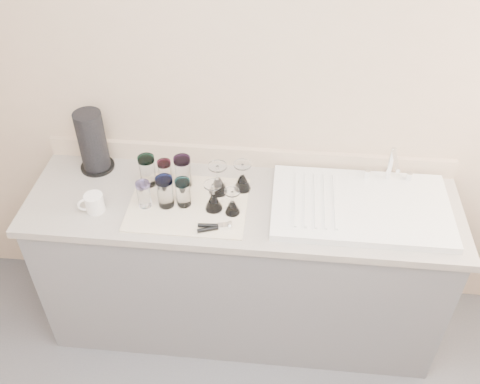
# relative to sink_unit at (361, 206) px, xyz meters

# --- Properties ---
(room_envelope) EXTENTS (3.54, 3.50, 2.52)m
(room_envelope) POSITION_rel_sink_unit_xyz_m (-0.55, -1.20, 0.64)
(room_envelope) COLOR #4D4D52
(room_envelope) RESTS_ON ground
(counter_unit) EXTENTS (2.06, 0.62, 0.90)m
(counter_unit) POSITION_rel_sink_unit_xyz_m (-0.55, -0.00, -0.47)
(counter_unit) COLOR slate
(counter_unit) RESTS_ON ground
(sink_unit) EXTENTS (0.82, 0.50, 0.22)m
(sink_unit) POSITION_rel_sink_unit_xyz_m (0.00, 0.00, 0.00)
(sink_unit) COLOR white
(sink_unit) RESTS_ON counter_unit
(dish_towel) EXTENTS (0.55, 0.42, 0.01)m
(dish_towel) POSITION_rel_sink_unit_xyz_m (-0.80, -0.05, -0.02)
(dish_towel) COLOR white
(dish_towel) RESTS_ON counter_unit
(tumbler_teal) EXTENTS (0.08, 0.08, 0.16)m
(tumbler_teal) POSITION_rel_sink_unit_xyz_m (-1.02, 0.07, 0.07)
(tumbler_teal) COLOR white
(tumbler_teal) RESTS_ON dish_towel
(tumbler_cyan) EXTENTS (0.07, 0.07, 0.13)m
(tumbler_cyan) POSITION_rel_sink_unit_xyz_m (-0.94, 0.08, 0.06)
(tumbler_cyan) COLOR white
(tumbler_cyan) RESTS_ON dish_towel
(tumbler_purple) EXTENTS (0.08, 0.08, 0.16)m
(tumbler_purple) POSITION_rel_sink_unit_xyz_m (-0.85, 0.08, 0.07)
(tumbler_purple) COLOR white
(tumbler_purple) RESTS_ON dish_towel
(tumbler_magenta) EXTENTS (0.07, 0.07, 0.13)m
(tumbler_magenta) POSITION_rel_sink_unit_xyz_m (-1.00, -0.08, 0.06)
(tumbler_magenta) COLOR white
(tumbler_magenta) RESTS_ON dish_towel
(tumbler_blue) EXTENTS (0.08, 0.08, 0.16)m
(tumbler_blue) POSITION_rel_sink_unit_xyz_m (-0.90, -0.07, 0.07)
(tumbler_blue) COLOR white
(tumbler_blue) RESTS_ON dish_towel
(tumbler_lavender) EXTENTS (0.07, 0.07, 0.14)m
(tumbler_lavender) POSITION_rel_sink_unit_xyz_m (-0.82, -0.06, 0.06)
(tumbler_lavender) COLOR white
(tumbler_lavender) RESTS_ON dish_towel
(goblet_back_left) EXTENTS (0.09, 0.09, 0.16)m
(goblet_back_left) POSITION_rel_sink_unit_xyz_m (-0.68, 0.05, 0.04)
(goblet_back_left) COLOR white
(goblet_back_left) RESTS_ON dish_towel
(goblet_back_right) EXTENTS (0.08, 0.08, 0.15)m
(goblet_back_right) POSITION_rel_sink_unit_xyz_m (-0.56, 0.08, 0.04)
(goblet_back_right) COLOR white
(goblet_back_right) RESTS_ON dish_towel
(goblet_front_left) EXTENTS (0.08, 0.08, 0.15)m
(goblet_front_left) POSITION_rel_sink_unit_xyz_m (-0.68, -0.07, 0.04)
(goblet_front_left) COLOR white
(goblet_front_left) RESTS_ON dish_towel
(goblet_front_right) EXTENTS (0.07, 0.07, 0.13)m
(goblet_front_right) POSITION_rel_sink_unit_xyz_m (-0.59, -0.09, 0.03)
(goblet_front_right) COLOR white
(goblet_front_right) RESTS_ON dish_towel
(can_opener) EXTENTS (0.15, 0.07, 0.02)m
(can_opener) POSITION_rel_sink_unit_xyz_m (-0.66, -0.21, -0.00)
(can_opener) COLOR silver
(can_opener) RESTS_ON dish_towel
(white_mug) EXTENTS (0.13, 0.11, 0.09)m
(white_mug) POSITION_rel_sink_unit_xyz_m (-1.23, -0.13, 0.03)
(white_mug) COLOR white
(white_mug) RESTS_ON counter_unit
(paper_towel_roll) EXTENTS (0.17, 0.17, 0.32)m
(paper_towel_roll) POSITION_rel_sink_unit_xyz_m (-1.31, 0.18, 0.14)
(paper_towel_roll) COLOR black
(paper_towel_roll) RESTS_ON counter_unit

